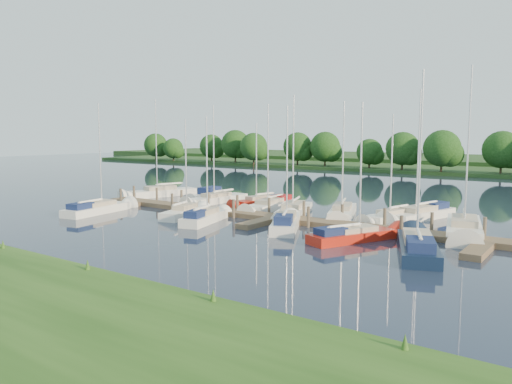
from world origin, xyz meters
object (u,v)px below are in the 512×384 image
Objects in this scene: sailboat_n_5 at (293,213)px; sailboat_s_2 at (205,218)px; dock at (273,219)px; sailboat_n_0 at (160,194)px; motorboat at (208,196)px.

sailboat_n_5 is 8.00m from sailboat_s_2.
dock is at bearing 71.83° from sailboat_n_5.
motorboat is (6.22, 1.25, 0.07)m from sailboat_n_0.
dock is 3.32m from sailboat_n_5.
motorboat is at bearing 114.55° from sailboat_s_2.
sailboat_n_5 is at bearing -169.65° from sailboat_n_0.
motorboat is (-13.25, 7.39, 0.15)m from dock.
sailboat_n_0 is (-19.47, 6.14, 0.08)m from dock.
dock is 3.71× the size of sailboat_n_5.
sailboat_n_5 is (-0.07, 3.32, 0.08)m from dock.
sailboat_n_0 is 1.28× the size of sailboat_s_2.
dock is at bearing -178.88° from sailboat_n_0.
sailboat_n_0 is at bearing 132.59° from sailboat_s_2.
sailboat_n_0 is 6.34m from motorboat.
sailboat_n_5 is (13.18, -4.07, -0.07)m from motorboat.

